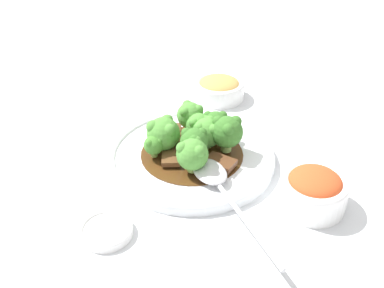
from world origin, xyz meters
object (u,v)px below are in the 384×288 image
at_px(beef_strip_1, 189,143).
at_px(broccoli_floret_3, 215,124).
at_px(broccoli_floret_0, 194,142).
at_px(broccoli_floret_1, 207,132).
at_px(broccoli_floret_8, 154,145).
at_px(broccoli_floret_2, 190,115).
at_px(broccoli_floret_5, 199,125).
at_px(broccoli_floret_6, 227,131).
at_px(serving_spoon, 215,178).
at_px(main_plate, 192,156).
at_px(side_bowl_appetizer, 219,88).
at_px(sauce_dish, 106,230).
at_px(side_bowl_kimchi, 314,190).
at_px(beef_strip_0, 172,135).
at_px(beef_strip_2, 170,155).
at_px(broccoli_floret_4, 192,154).
at_px(broccoli_floret_7, 163,133).
at_px(beef_strip_3, 220,162).

height_order(beef_strip_1, broccoli_floret_3, broccoli_floret_3).
relative_size(broccoli_floret_0, broccoli_floret_1, 1.07).
relative_size(beef_strip_1, broccoli_floret_8, 1.35).
bearing_deg(broccoli_floret_2, broccoli_floret_5, -88.83).
relative_size(broccoli_floret_6, serving_spoon, 0.26).
xyz_separation_m(broccoli_floret_2, broccoli_floret_5, (0.00, -0.03, -0.01)).
xyz_separation_m(broccoli_floret_0, broccoli_floret_5, (0.04, 0.05, -0.01)).
bearing_deg(main_plate, broccoli_floret_0, -111.56).
bearing_deg(main_plate, beef_strip_1, 78.35).
bearing_deg(broccoli_floret_1, broccoli_floret_8, 166.74).
xyz_separation_m(side_bowl_appetizer, sauce_dish, (-0.35, -0.25, -0.02)).
bearing_deg(broccoli_floret_1, side_bowl_kimchi, -69.86).
height_order(beef_strip_0, beef_strip_1, beef_strip_1).
bearing_deg(beef_strip_2, broccoli_floret_4, -73.66).
relative_size(main_plate, serving_spoon, 1.13).
distance_m(broccoli_floret_7, side_bowl_kimchi, 0.25).
relative_size(beef_strip_2, broccoli_floret_6, 0.89).
height_order(broccoli_floret_5, broccoli_floret_8, broccoli_floret_5).
distance_m(beef_strip_1, broccoli_floret_4, 0.07).
bearing_deg(broccoli_floret_2, side_bowl_appetizer, 40.15).
bearing_deg(broccoli_floret_8, broccoli_floret_4, -62.05).
relative_size(main_plate, sauce_dish, 3.75).
xyz_separation_m(beef_strip_1, broccoli_floret_7, (-0.04, 0.02, 0.02)).
xyz_separation_m(main_plate, broccoli_floret_8, (-0.06, 0.02, 0.03)).
height_order(beef_strip_3, serving_spoon, serving_spoon).
relative_size(broccoli_floret_8, side_bowl_appetizer, 0.36).
bearing_deg(broccoli_floret_0, serving_spoon, -91.49).
relative_size(serving_spoon, side_bowl_appetizer, 2.34).
height_order(main_plate, serving_spoon, serving_spoon).
xyz_separation_m(broccoli_floret_1, broccoli_floret_7, (-0.06, 0.03, 0.00)).
bearing_deg(beef_strip_1, broccoli_floret_3, -2.05).
xyz_separation_m(broccoli_floret_0, broccoli_floret_8, (-0.05, 0.04, -0.01)).
bearing_deg(broccoli_floret_1, broccoli_floret_3, 29.24).
distance_m(broccoli_floret_4, serving_spoon, 0.05).
relative_size(side_bowl_kimchi, side_bowl_appetizer, 0.93).
relative_size(broccoli_floret_1, side_bowl_appetizer, 0.51).
distance_m(broccoli_floret_5, side_bowl_appetizer, 0.19).
distance_m(broccoli_floret_2, broccoli_floret_4, 0.11).
distance_m(beef_strip_3, side_bowl_appetizer, 0.26).
bearing_deg(broccoli_floret_8, broccoli_floret_3, -3.43).
distance_m(broccoli_floret_2, broccoli_floret_6, 0.08).
bearing_deg(broccoli_floret_1, beef_strip_3, -98.22).
bearing_deg(side_bowl_kimchi, sauce_dish, 161.24).
distance_m(beef_strip_0, beef_strip_3, 0.11).
relative_size(beef_strip_1, broccoli_floret_3, 0.97).
height_order(beef_strip_2, broccoli_floret_5, broccoli_floret_5).
distance_m(beef_strip_1, serving_spoon, 0.10).
height_order(broccoli_floret_1, serving_spoon, broccoli_floret_1).
bearing_deg(beef_strip_0, beef_strip_1, -71.45).
bearing_deg(side_bowl_kimchi, broccoli_floret_5, 107.86).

